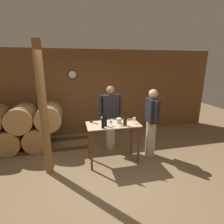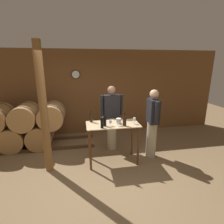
% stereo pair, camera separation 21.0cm
% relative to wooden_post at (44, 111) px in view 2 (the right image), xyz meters
% --- Properties ---
extents(ground_plane, '(14.00, 14.00, 0.00)m').
position_rel_wooden_post_xyz_m(ground_plane, '(1.20, -0.49, -1.35)').
color(ground_plane, brown).
extents(back_wall, '(8.40, 0.08, 2.70)m').
position_rel_wooden_post_xyz_m(back_wall, '(1.20, 2.08, 0.00)').
color(back_wall, brown).
rests_on(back_wall, ground_plane).
extents(barrel_rack, '(4.30, 0.85, 1.24)m').
position_rel_wooden_post_xyz_m(barrel_rack, '(-0.92, 1.26, -0.75)').
color(barrel_rack, '#4C331E').
rests_on(barrel_rack, ground_plane).
extents(tasting_table, '(1.19, 0.61, 0.95)m').
position_rel_wooden_post_xyz_m(tasting_table, '(1.43, 0.09, -0.59)').
color(tasting_table, '#D1B284').
rests_on(tasting_table, ground_plane).
extents(wooden_post, '(0.16, 0.16, 2.70)m').
position_rel_wooden_post_xyz_m(wooden_post, '(0.00, 0.00, 0.00)').
color(wooden_post, brown).
rests_on(wooden_post, ground_plane).
extents(wine_bottle_far_left, '(0.07, 0.07, 0.29)m').
position_rel_wooden_post_xyz_m(wine_bottle_far_left, '(0.96, 0.31, -0.28)').
color(wine_bottle_far_left, black).
rests_on(wine_bottle_far_left, tasting_table).
extents(wine_bottle_left, '(0.06, 0.06, 0.31)m').
position_rel_wooden_post_xyz_m(wine_bottle_left, '(1.16, -0.13, -0.28)').
color(wine_bottle_left, black).
rests_on(wine_bottle_left, tasting_table).
extents(wine_bottle_center, '(0.07, 0.07, 0.29)m').
position_rel_wooden_post_xyz_m(wine_bottle_center, '(1.23, -0.02, -0.28)').
color(wine_bottle_center, black).
rests_on(wine_bottle_center, tasting_table).
extents(wine_bottle_right, '(0.08, 0.08, 0.30)m').
position_rel_wooden_post_xyz_m(wine_bottle_right, '(1.66, -0.09, -0.29)').
color(wine_bottle_right, black).
rests_on(wine_bottle_right, tasting_table).
extents(wine_glass_near_left, '(0.06, 0.06, 0.13)m').
position_rel_wooden_post_xyz_m(wine_glass_near_left, '(1.21, 0.22, -0.30)').
color(wine_glass_near_left, silver).
rests_on(wine_glass_near_left, tasting_table).
extents(wine_glass_near_center, '(0.06, 0.06, 0.13)m').
position_rel_wooden_post_xyz_m(wine_glass_near_center, '(1.36, -0.03, -0.30)').
color(wine_glass_near_center, silver).
rests_on(wine_glass_near_center, tasting_table).
extents(wine_glass_near_right, '(0.06, 0.06, 0.15)m').
position_rel_wooden_post_xyz_m(wine_glass_near_right, '(1.51, -0.04, -0.28)').
color(wine_glass_near_right, silver).
rests_on(wine_glass_near_right, tasting_table).
extents(wine_glass_far_side, '(0.06, 0.06, 0.14)m').
position_rel_wooden_post_xyz_m(wine_glass_far_side, '(1.91, 0.00, -0.29)').
color(wine_glass_far_side, silver).
rests_on(wine_glass_far_side, tasting_table).
extents(ice_bucket, '(0.11, 0.11, 0.12)m').
position_rel_wooden_post_xyz_m(ice_bucket, '(1.57, 0.09, -0.33)').
color(ice_bucket, white).
rests_on(ice_bucket, tasting_table).
extents(person_host, '(0.25, 0.59, 1.69)m').
position_rel_wooden_post_xyz_m(person_host, '(2.42, 0.17, -0.45)').
color(person_host, '#B7AD93').
rests_on(person_host, ground_plane).
extents(person_visitor_with_scarf, '(0.59, 0.24, 1.73)m').
position_rel_wooden_post_xyz_m(person_visitor_with_scarf, '(1.52, 0.75, -0.43)').
color(person_visitor_with_scarf, '#B7AD93').
rests_on(person_visitor_with_scarf, ground_plane).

